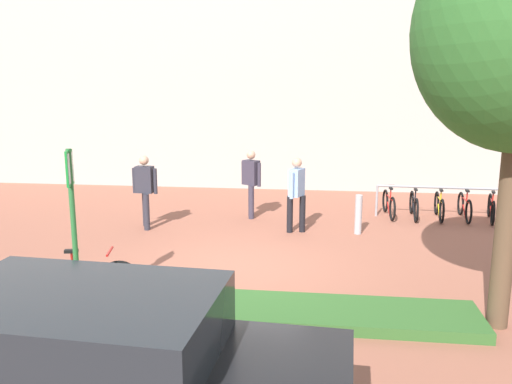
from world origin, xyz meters
name	(u,v)px	position (x,y,z in m)	size (l,w,h in m)	color
ground_plane	(237,268)	(0.00, 0.00, 0.00)	(60.00, 60.00, 0.00)	#9E5B47
building_facade	(277,32)	(0.00, 8.19, 5.00)	(28.00, 1.20, 10.00)	#B2ADA3
planter_strip	(234,309)	(0.27, -1.95, 0.08)	(7.00, 1.10, 0.16)	#336028
parking_sign_post	(72,205)	(-2.13, -1.95, 1.57)	(0.12, 0.36, 2.40)	#2D7238
bike_at_sign	(86,281)	(-2.06, -1.81, 0.35)	(1.66, 0.49, 0.86)	black
bike_rack_cluster	(452,206)	(4.78, 4.27, 0.35)	(3.76, 1.71, 0.83)	#99999E
bollard_steel	(358,214)	(2.35, 2.60, 0.45)	(0.16, 0.16, 0.90)	#ADADB2
person_casual_tan	(296,190)	(0.95, 2.57, 0.98)	(0.42, 0.57, 1.72)	black
person_suited_navy	(145,187)	(-2.57, 2.50, 0.98)	(0.61, 0.50, 1.72)	#2D2D38
person_suited_dark	(251,179)	(-0.25, 3.80, 0.98)	(0.53, 0.42, 1.72)	#383342
car_black_suv	(99,378)	(-0.42, -5.04, 0.76)	(4.40, 2.23, 1.54)	black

